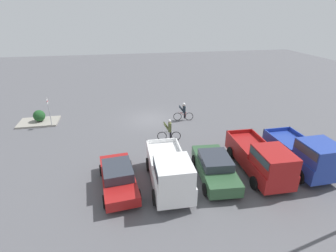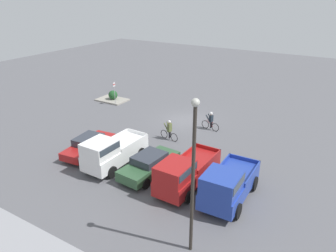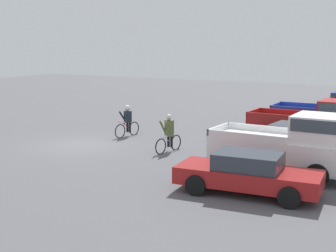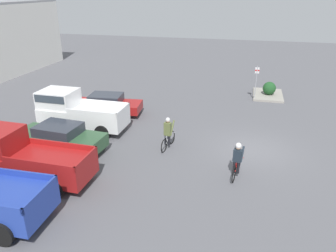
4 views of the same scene
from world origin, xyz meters
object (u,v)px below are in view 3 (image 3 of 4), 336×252
Objects in this scene: pickup_truck_2 at (294,144)px; cyclist_1 at (127,120)px; sedan_0 at (298,141)px; pickup_truck_0 at (333,113)px; cyclist_0 at (169,133)px; sedan_1 at (248,173)px; pickup_truck_1 at (320,123)px.

pickup_truck_2 reaches higher than cyclist_1.
pickup_truck_2 is 2.89× the size of cyclist_1.
sedan_0 is at bearing 87.79° from cyclist_1.
pickup_truck_2 is (8.42, 0.24, -0.04)m from pickup_truck_0.
cyclist_0 is (-1.12, -5.90, -0.34)m from pickup_truck_2.
cyclist_0 is (-3.92, -5.21, 0.16)m from sedan_1.
pickup_truck_0 reaches higher than sedan_0.
pickup_truck_0 is 2.88× the size of cyclist_1.
sedan_0 is 2.68× the size of cyclist_0.
sedan_0 is at bearing -3.29° from pickup_truck_0.
pickup_truck_0 is at bearing 119.40° from cyclist_1.
pickup_truck_1 is at bearing -0.88° from pickup_truck_0.
pickup_truck_0 reaches higher than sedan_1.
sedan_1 is 2.67× the size of cyclist_1.
pickup_truck_2 is 6.02m from cyclist_0.
cyclist_1 is (-5.95, -8.89, 0.16)m from sedan_1.
pickup_truck_0 is 2.82m from pickup_truck_1.
pickup_truck_0 is 1.08× the size of sedan_1.
sedan_1 is 6.52m from cyclist_0.
pickup_truck_2 reaches higher than sedan_1.
cyclist_1 is at bearing -92.21° from sedan_0.
cyclist_0 is (7.30, -5.66, -0.38)m from pickup_truck_0.
pickup_truck_0 is at bearing 142.18° from cyclist_0.
sedan_0 is at bearing -168.73° from pickup_truck_2.
pickup_truck_1 reaches higher than cyclist_1.
pickup_truck_2 reaches higher than cyclist_0.
cyclist_0 is (4.47, -5.62, -0.29)m from pickup_truck_1.
pickup_truck_1 is (2.82, -0.04, -0.09)m from pickup_truck_0.
cyclist_0 reaches higher than sedan_0.
sedan_1 is 2.65× the size of cyclist_0.
pickup_truck_1 reaches higher than sedan_0.
sedan_1 is at bearing -1.30° from sedan_0.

